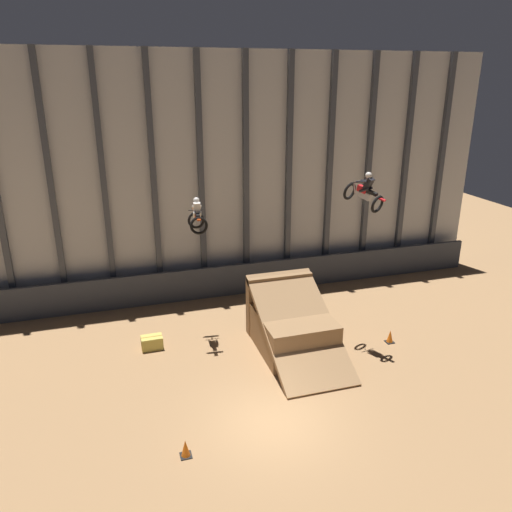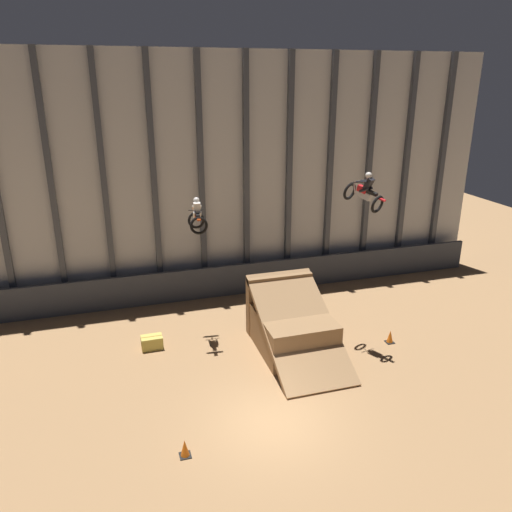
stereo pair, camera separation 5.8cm
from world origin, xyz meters
TOP-DOWN VIEW (x-y plane):
  - ground_plane at (0.00, 0.00)m, footprint 60.00×60.00m
  - arena_back_wall at (0.00, 11.46)m, footprint 32.00×0.40m
  - lower_barrier at (0.00, 10.67)m, footprint 31.36×0.20m
  - dirt_ramp at (2.42, 4.72)m, footprint 2.99×5.51m
  - rider_bike_left_air at (-1.09, 6.69)m, footprint 0.89×1.77m
  - rider_bike_right_air at (5.22, 4.17)m, footprint 1.36×1.84m
  - traffic_cone_near_ramp at (6.69, 3.64)m, footprint 0.36×0.36m
  - traffic_cone_arena_edge at (-3.06, -0.71)m, footprint 0.36×0.36m
  - hay_bale_trackside at (-3.36, 6.17)m, footprint 0.91×0.61m

SIDE VIEW (x-z plane):
  - ground_plane at x=0.00m, z-range 0.00..0.00m
  - hay_bale_trackside at x=-3.36m, z-range -0.01..0.57m
  - traffic_cone_near_ramp at x=6.69m, z-range -0.01..0.57m
  - traffic_cone_arena_edge at x=-3.06m, z-range -0.01..0.57m
  - lower_barrier at x=0.00m, z-range 0.00..1.68m
  - dirt_ramp at x=2.42m, z-range -0.47..2.41m
  - rider_bike_left_air at x=-1.09m, z-range 4.75..6.27m
  - arena_back_wall at x=0.00m, z-range 0.00..12.31m
  - rider_bike_right_air at x=5.22m, z-range 5.90..7.49m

